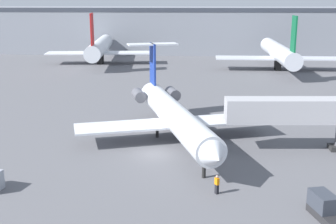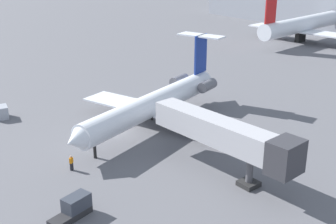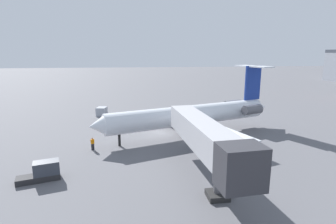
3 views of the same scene
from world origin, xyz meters
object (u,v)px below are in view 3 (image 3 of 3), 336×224
Objects in this scene: ground_crew_marshaller at (93,144)px; cargo_container_uld at (102,111)px; regional_jet at (195,114)px; baggage_tug_lead at (43,172)px; jet_bridge at (208,140)px.

cargo_container_uld is (-19.94, -0.68, -0.00)m from ground_crew_marshaller.
baggage_tug_lead is at bearing -55.37° from regional_jet.
ground_crew_marshaller is at bearing -72.24° from regional_jet.
cargo_container_uld is (-31.01, -12.72, -3.59)m from jet_bridge.
regional_jet is 16.02m from jet_bridge.
ground_crew_marshaller is 0.40× the size of baggage_tug_lead.
baggage_tug_lead reaches higher than ground_crew_marshaller.
ground_crew_marshaller is at bearing -132.59° from jet_bridge.
ground_crew_marshaller is at bearing 1.96° from cargo_container_uld.
baggage_tug_lead is at bearing -25.14° from ground_crew_marshaller.
regional_jet is 22.50m from baggage_tug_lead.
ground_crew_marshaller is 8.86m from baggage_tug_lead.
cargo_container_uld is at bearing -157.69° from jet_bridge.
baggage_tug_lead is (8.02, -3.77, -0.02)m from ground_crew_marshaller.
jet_bridge is 33.71m from cargo_container_uld.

